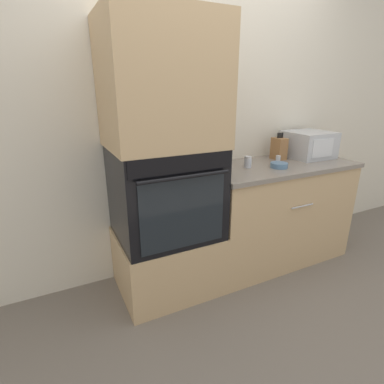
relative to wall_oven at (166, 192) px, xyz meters
name	(u,v)px	position (x,y,z in m)	size (l,w,h in m)	color
ground_plane	(228,294)	(0.36, -0.30, -0.78)	(12.00, 12.00, 0.00)	#6B6056
wall_back	(191,117)	(0.36, 0.33, 0.47)	(8.00, 0.05, 2.50)	beige
oven_cabinet_base	(168,260)	(0.00, 0.00, -0.55)	(0.72, 0.60, 0.46)	tan
wall_oven	(166,192)	(0.00, 0.00, 0.00)	(0.70, 0.64, 0.64)	black
oven_cabinet_upper	(162,84)	(0.00, 0.00, 0.72)	(0.72, 0.60, 0.79)	tan
counter_unit	(273,212)	(1.01, 0.00, -0.34)	(1.32, 0.63, 0.88)	tan
microwave	(308,144)	(1.42, 0.09, 0.21)	(0.38, 0.37, 0.23)	#B2B5BA
knife_block	(279,148)	(1.12, 0.13, 0.19)	(0.09, 0.12, 0.23)	olive
bowl	(279,165)	(0.92, -0.10, 0.12)	(0.14, 0.14, 0.04)	#517599
condiment_jar_near	(248,162)	(0.70, 0.01, 0.14)	(0.06, 0.06, 0.09)	silver
condiment_jar_mid	(278,159)	(1.03, 0.03, 0.13)	(0.04, 0.04, 0.06)	silver
condiment_jar_far	(220,158)	(0.59, 0.23, 0.14)	(0.04, 0.04, 0.09)	silver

